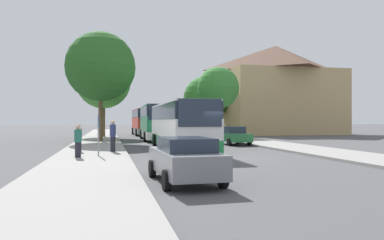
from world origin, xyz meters
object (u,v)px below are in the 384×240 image
Objects in this scene: tree_left_near at (101,67)px; tree_right_mid at (206,99)px; parked_car_right_far at (206,132)px; pedestrian_walking_back at (79,138)px; tree_right_near at (218,88)px; bus_rear at (144,121)px; tree_left_far at (103,82)px; bus_middle at (155,122)px; bus_stop_sign at (98,130)px; pedestrian_waiting_near at (113,136)px; parked_car_right_near at (233,135)px; bus_front at (180,125)px; parked_car_left_curb at (185,159)px; pedestrian_waiting_far at (78,141)px.

tree_right_mid is at bearing 50.11° from tree_left_near.
pedestrian_walking_back is (-11.93, -14.99, 0.24)m from parked_car_right_far.
tree_right_near reaches higher than pedestrian_walking_back.
tree_left_far is at bearing -130.28° from bus_rear.
bus_middle is 4.84× the size of bus_stop_sign.
pedestrian_waiting_near is (-9.93, -15.55, 0.36)m from parked_car_right_far.
bus_front is at bearing 39.18° from parked_car_right_near.
tree_left_near reaches higher than bus_stop_sign.
tree_left_near is at bearing -90.84° from tree_left_far.
parked_car_left_curb is 24.31m from tree_left_near.
bus_stop_sign is 1.17× the size of pedestrian_waiting_near.
parked_car_right_near is (7.69, 17.51, 0.01)m from parked_car_left_curb.
pedestrian_walking_back is (-6.45, -27.56, -0.89)m from bus_rear.
bus_middle is 1.28× the size of tree_right_mid.
tree_left_near is 22.86m from tree_right_mid.
bus_middle is 18.52m from bus_stop_sign.
tree_left_near is at bearing -115.30° from pedestrian_waiting_near.
bus_front is at bearing 171.89° from pedestrian_waiting_near.
bus_stop_sign is at bearing -100.28° from bus_rear.
bus_rear is at bearing 90.74° from bus_front.
tree_left_far is (-5.24, 6.51, 4.67)m from bus_middle.
parked_car_right_far is 19.16m from pedestrian_walking_back.
parked_car_left_curb is at bearing -108.66° from tree_right_near.
pedestrian_waiting_near reaches higher than parked_car_right_near.
tree_right_mid is (14.62, 17.49, -1.79)m from tree_left_near.
tree_right_near is at bearing 26.43° from tree_left_near.
tree_left_near is at bearing 15.71° from parked_car_right_far.
pedestrian_waiting_far is at bearing -93.04° from tree_left_near.
bus_stop_sign is 2.66m from pedestrian_waiting_near.
pedestrian_waiting_near is 3.61m from pedestrian_waiting_far.
bus_stop_sign is (-5.20, -17.77, -0.35)m from bus_middle.
pedestrian_walking_back is 13.28m from tree_left_near.
bus_front reaches higher than parked_car_right_far.
tree_left_far is at bearing 89.16° from tree_left_near.
tree_left_far is at bearing 90.08° from bus_stop_sign.
bus_rear is 6.57× the size of pedestrian_waiting_far.
pedestrian_waiting_far is 0.16× the size of tree_left_near.
bus_rear is 31.07m from bus_stop_sign.
pedestrian_walking_back is 0.21× the size of tree_right_near.
pedestrian_walking_back is at bearing 107.81° from parked_car_left_curb.
tree_left_near reaches higher than parked_car_right_far.
bus_front reaches higher than pedestrian_waiting_near.
bus_stop_sign is 3.34m from pedestrian_walking_back.
bus_middle reaches higher than parked_car_right_far.
tree_right_mid is (3.73, 14.31, 4.43)m from parked_car_right_far.
parked_car_left_curb is 42.60m from tree_right_mid.
bus_rear is 28.32m from pedestrian_walking_back.
bus_rear is at bearing 50.31° from tree_left_far.
bus_front is 19.33m from tree_right_near.
bus_rear reaches higher than parked_car_left_curb.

